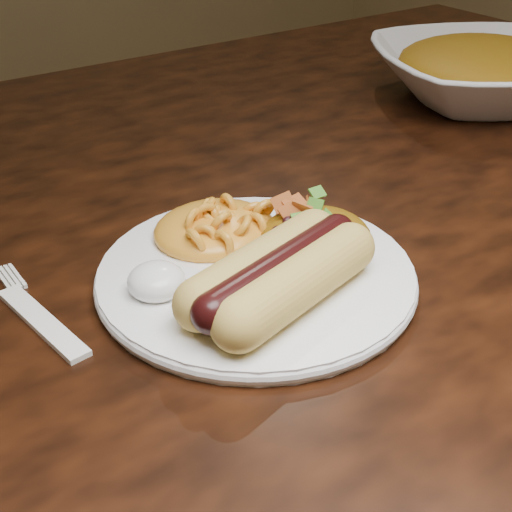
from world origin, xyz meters
TOP-DOWN VIEW (x-y plane):
  - table at (0.00, 0.00)m, footprint 1.60×0.90m
  - plate at (0.01, -0.12)m, footprint 0.23×0.23m
  - hotdog at (-0.00, -0.15)m, footprint 0.13×0.10m
  - mac_and_cheese at (0.01, -0.06)m, footprint 0.12×0.12m
  - sour_cream at (-0.07, -0.10)m, footprint 0.05×0.05m
  - taco_salad at (0.06, -0.11)m, footprint 0.09×0.08m
  - fork at (-0.14, -0.08)m, footprint 0.04×0.16m
  - serving_bowl at (0.45, 0.05)m, footprint 0.33×0.33m
  - bowl_filling at (0.45, 0.05)m, footprint 0.21×0.21m

SIDE VIEW (x-z plane):
  - table at x=0.00m, z-range 0.28..1.03m
  - fork at x=-0.14m, z-range 0.75..0.75m
  - plate at x=0.01m, z-range 0.75..0.76m
  - sour_cream at x=-0.07m, z-range 0.76..0.79m
  - taco_salad at x=0.06m, z-range 0.76..0.80m
  - mac_and_cheese at x=0.01m, z-range 0.76..0.80m
  - hotdog at x=0.00m, z-range 0.76..0.80m
  - serving_bowl at x=0.45m, z-range 0.75..0.81m
  - bowl_filling at x=0.45m, z-range 0.77..0.83m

